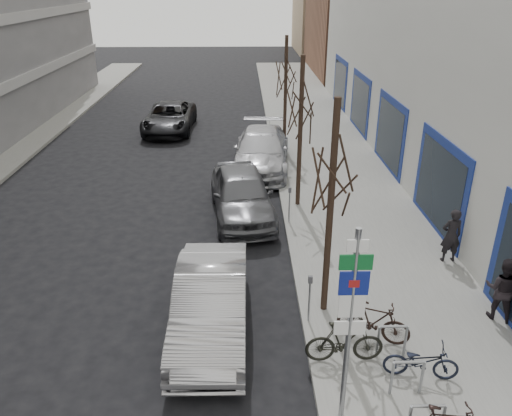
{
  "coord_description": "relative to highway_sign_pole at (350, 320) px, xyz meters",
  "views": [
    {
      "loc": [
        0.61,
        -6.9,
        7.72
      ],
      "look_at": [
        0.94,
        5.61,
        2.0
      ],
      "focal_mm": 35.0,
      "sensor_mm": 36.0,
      "label": 1
    }
  ],
  "objects": [
    {
      "name": "sidewalk_east",
      "position": [
        2.1,
        10.01,
        -2.38
      ],
      "size": [
        5.0,
        70.0,
        0.15
      ],
      "primitive_type": "cube",
      "color": "slate",
      "rests_on": "ground"
    },
    {
      "name": "brick_building_far",
      "position": [
        10.6,
        40.01,
        1.54
      ],
      "size": [
        12.0,
        14.0,
        8.0
      ],
      "primitive_type": "cube",
      "color": "brown",
      "rests_on": "ground"
    },
    {
      "name": "tan_building_far",
      "position": [
        11.1,
        55.01,
        2.04
      ],
      "size": [
        13.0,
        12.0,
        9.0
      ],
      "primitive_type": "cube",
      "color": "#937A5B",
      "rests_on": "ground"
    },
    {
      "name": "highway_sign_pole",
      "position": [
        0.0,
        0.0,
        0.0
      ],
      "size": [
        0.55,
        0.1,
        4.2
      ],
      "color": "gray",
      "rests_on": "ground"
    },
    {
      "name": "bike_rack",
      "position": [
        1.4,
        0.61,
        -1.8
      ],
      "size": [
        0.66,
        2.26,
        0.83
      ],
      "color": "gray",
      "rests_on": "sidewalk_east"
    },
    {
      "name": "tree_near",
      "position": [
        0.2,
        3.51,
        1.65
      ],
      "size": [
        1.8,
        1.8,
        5.5
      ],
      "color": "black",
      "rests_on": "ground"
    },
    {
      "name": "tree_mid",
      "position": [
        0.2,
        10.01,
        1.65
      ],
      "size": [
        1.8,
        1.8,
        5.5
      ],
      "color": "black",
      "rests_on": "ground"
    },
    {
      "name": "tree_far",
      "position": [
        0.2,
        16.51,
        1.65
      ],
      "size": [
        1.8,
        1.8,
        5.5
      ],
      "color": "black",
      "rests_on": "ground"
    },
    {
      "name": "meter_front",
      "position": [
        -0.25,
        3.01,
        -1.54
      ],
      "size": [
        0.1,
        0.08,
        1.27
      ],
      "color": "gray",
      "rests_on": "sidewalk_east"
    },
    {
      "name": "meter_mid",
      "position": [
        -0.25,
        8.51,
        -1.54
      ],
      "size": [
        0.1,
        0.08,
        1.27
      ],
      "color": "gray",
      "rests_on": "sidewalk_east"
    },
    {
      "name": "meter_back",
      "position": [
        -0.25,
        14.01,
        -1.54
      ],
      "size": [
        0.1,
        0.08,
        1.27
      ],
      "color": "gray",
      "rests_on": "sidewalk_east"
    },
    {
      "name": "bike_mid_curb",
      "position": [
        1.84,
        1.07,
        -1.84
      ],
      "size": [
        1.59,
        0.71,
        0.94
      ],
      "primitive_type": "imported",
      "rotation": [
        0.0,
        0.0,
        1.4
      ],
      "color": "black",
      "rests_on": "sidewalk_east"
    },
    {
      "name": "bike_mid_inner",
      "position": [
        0.34,
        1.59,
        -1.79
      ],
      "size": [
        1.72,
        0.53,
        1.04
      ],
      "primitive_type": "imported",
      "rotation": [
        0.0,
        0.0,
        1.58
      ],
      "color": "black",
      "rests_on": "sidewalk_east"
    },
    {
      "name": "bike_far_inner",
      "position": [
        1.13,
        2.28,
        -1.79
      ],
      "size": [
        1.75,
        1.11,
        1.03
      ],
      "primitive_type": "imported",
      "rotation": [
        0.0,
        0.0,
        1.18
      ],
      "color": "black",
      "rests_on": "sidewalk_east"
    },
    {
      "name": "parked_car_front",
      "position": [
        -2.6,
        2.9,
        -1.67
      ],
      "size": [
        1.71,
        4.8,
        1.58
      ],
      "primitive_type": "imported",
      "rotation": [
        0.0,
        0.0,
        -0.01
      ],
      "color": "#ABAAAF",
      "rests_on": "ground"
    },
    {
      "name": "parked_car_mid",
      "position": [
        -1.87,
        9.34,
        -1.6
      ],
      "size": [
        2.6,
        5.25,
        1.72
      ],
      "primitive_type": "imported",
      "rotation": [
        0.0,
        0.0,
        0.12
      ],
      "color": "#54555A",
      "rests_on": "ground"
    },
    {
      "name": "parked_car_back",
      "position": [
        -1.0,
        14.27,
        -1.61
      ],
      "size": [
        2.89,
        6.05,
        1.7
      ],
      "primitive_type": "imported",
      "rotation": [
        0.0,
        0.0,
        -0.09
      ],
      "color": "#B3B3B8",
      "rests_on": "ground"
    },
    {
      "name": "lane_car",
      "position": [
        -5.9,
        20.62,
        -1.69
      ],
      "size": [
        2.66,
        5.56,
        1.53
      ],
      "primitive_type": "imported",
      "rotation": [
        0.0,
        0.0,
        -0.02
      ],
      "color": "black",
      "rests_on": "ground"
    },
    {
      "name": "pedestrian_near",
      "position": [
        4.21,
        5.78,
        -1.48
      ],
      "size": [
        0.63,
        0.43,
        1.66
      ],
      "primitive_type": "imported",
      "rotation": [
        0.0,
        0.0,
        3.2
      ],
      "color": "black",
      "rests_on": "sidewalk_east"
    },
    {
      "name": "pedestrian_far",
      "position": [
        4.4,
        3.05,
        -1.48
      ],
      "size": [
        0.74,
        0.68,
        1.65
      ],
      "primitive_type": "imported",
      "rotation": [
        0.0,
        0.0,
        2.57
      ],
      "color": "black",
      "rests_on": "sidewalk_east"
    }
  ]
}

